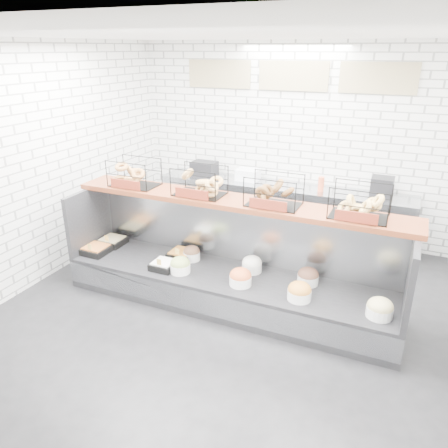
% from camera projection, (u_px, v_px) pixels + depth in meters
% --- Properties ---
extents(ground, '(5.50, 5.50, 0.00)m').
position_uv_depth(ground, '(217.00, 315.00, 5.07)').
color(ground, black).
rests_on(ground, ground).
extents(room_shell, '(5.02, 5.51, 3.01)m').
position_uv_depth(room_shell, '(239.00, 129.00, 4.81)').
color(room_shell, white).
rests_on(room_shell, ground).
extents(display_case, '(4.00, 0.90, 1.20)m').
position_uv_depth(display_case, '(229.00, 278.00, 5.24)').
color(display_case, black).
rests_on(display_case, ground).
extents(bagel_shelf, '(4.10, 0.50, 0.40)m').
position_uv_depth(bagel_shelf, '(235.00, 190.00, 4.99)').
color(bagel_shelf, '#522111').
rests_on(bagel_shelf, display_case).
extents(prep_counter, '(4.00, 0.60, 1.20)m').
position_uv_depth(prep_counter, '(280.00, 211.00, 6.95)').
color(prep_counter, '#93969B').
rests_on(prep_counter, ground).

